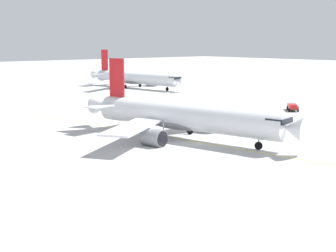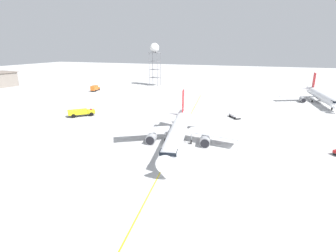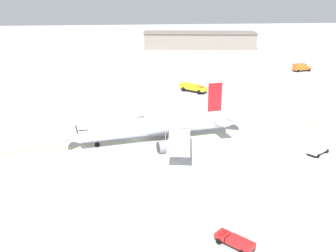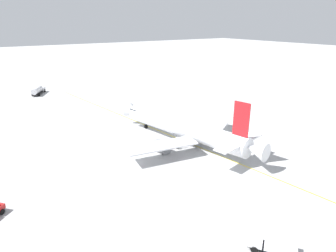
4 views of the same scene
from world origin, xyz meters
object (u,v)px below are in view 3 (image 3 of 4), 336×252
Objects in this scene: ops_pickup_truck at (235,241)px; fire_tender_truck at (193,87)px; catering_truck_truck at (301,67)px; airliner_main at (156,126)px; pushback_tug_truck at (319,150)px.

ops_pickup_truck is 79.96m from fire_tender_truck.
ops_pickup_truck is 0.66× the size of catering_truck_truck.
catering_truck_truck is (63.91, 69.82, -1.56)m from airliner_main.
ops_pickup_truck is (7.15, -38.20, -2.42)m from airliner_main.
airliner_main reaches higher than pushback_tug_truck.
pushback_tug_truck is at bearing -83.90° from ops_pickup_truck.
airliner_main reaches higher than fire_tender_truck.
catering_truck_truck is 56.54m from fire_tender_truck.
ops_pickup_truck is at bearing -128.39° from catering_truck_truck.
pushback_tug_truck is (31.91, -10.73, -2.42)m from airliner_main.
airliner_main is 6.93× the size of pushback_tug_truck.
airliner_main is at bearing -143.14° from catering_truck_truck.
catering_truck_truck is at bearing -69.60° from ops_pickup_truck.
airliner_main is 44.05m from fire_tender_truck.
catering_truck_truck is (32.00, 80.54, 0.85)m from pushback_tug_truck.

